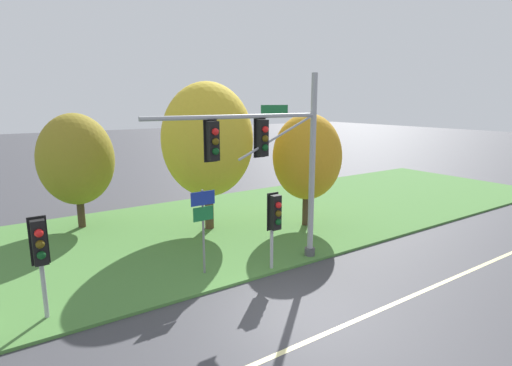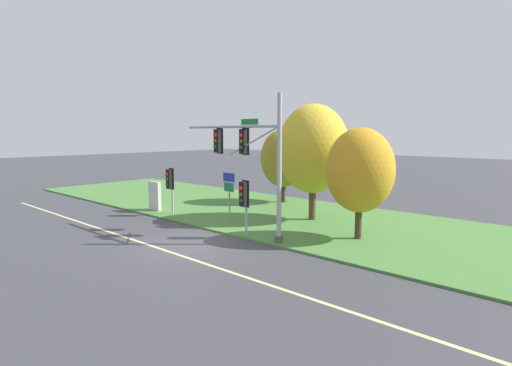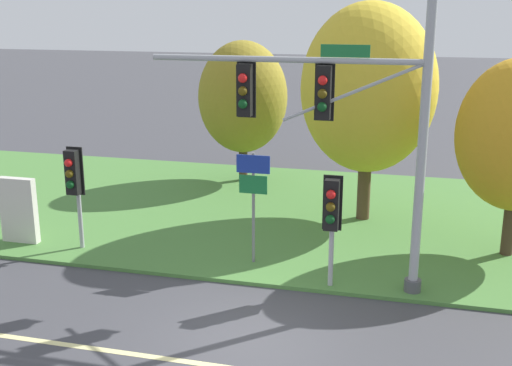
{
  "view_description": "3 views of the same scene",
  "coord_description": "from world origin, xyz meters",
  "px_view_note": "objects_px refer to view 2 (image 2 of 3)",
  "views": [
    {
      "loc": [
        -6.69,
        -8.02,
        5.97
      ],
      "look_at": [
        1.37,
        3.95,
        3.02
      ],
      "focal_mm": 28.0,
      "sensor_mm": 36.0,
      "label": 1
    },
    {
      "loc": [
        14.65,
        -11.26,
        5.18
      ],
      "look_at": [
        1.63,
        3.16,
        2.74
      ],
      "focal_mm": 28.0,
      "sensor_mm": 36.0,
      "label": 2
    },
    {
      "loc": [
        3.12,
        -11.6,
        6.68
      ],
      "look_at": [
        -0.71,
        3.31,
        2.42
      ],
      "focal_mm": 45.0,
      "sensor_mm": 36.0,
      "label": 3
    }
  ],
  "objects_px": {
    "pedestrian_signal_near_kerb": "(170,181)",
    "info_kiosk": "(155,196)",
    "pedestrian_signal_further_along": "(244,197)",
    "route_sign_post": "(229,190)",
    "traffic_signal_mast": "(251,154)",
    "tree_left_of_mast": "(313,149)",
    "tree_nearest_road": "(284,158)",
    "tree_behind_signpost": "(360,170)"
  },
  "relations": [
    {
      "from": "pedestrian_signal_near_kerb",
      "to": "tree_behind_signpost",
      "type": "bearing_deg",
      "value": 12.78
    },
    {
      "from": "tree_nearest_road",
      "to": "tree_behind_signpost",
      "type": "distance_m",
      "value": 10.71
    },
    {
      "from": "tree_behind_signpost",
      "to": "traffic_signal_mast",
      "type": "bearing_deg",
      "value": -143.77
    },
    {
      "from": "route_sign_post",
      "to": "pedestrian_signal_near_kerb",
      "type": "bearing_deg",
      "value": -176.06
    },
    {
      "from": "tree_left_of_mast",
      "to": "info_kiosk",
      "type": "distance_m",
      "value": 10.92
    },
    {
      "from": "tree_left_of_mast",
      "to": "info_kiosk",
      "type": "xyz_separation_m",
      "value": [
        -9.37,
        -4.59,
        -3.21
      ]
    },
    {
      "from": "tree_left_of_mast",
      "to": "tree_behind_signpost",
      "type": "bearing_deg",
      "value": -27.42
    },
    {
      "from": "pedestrian_signal_near_kerb",
      "to": "tree_left_of_mast",
      "type": "distance_m",
      "value": 9.06
    },
    {
      "from": "pedestrian_signal_near_kerb",
      "to": "info_kiosk",
      "type": "xyz_separation_m",
      "value": [
        -1.94,
        0.16,
        -1.14
      ]
    },
    {
      "from": "pedestrian_signal_near_kerb",
      "to": "tree_behind_signpost",
      "type": "height_order",
      "value": "tree_behind_signpost"
    },
    {
      "from": "traffic_signal_mast",
      "to": "info_kiosk",
      "type": "height_order",
      "value": "traffic_signal_mast"
    },
    {
      "from": "pedestrian_signal_near_kerb",
      "to": "tree_nearest_road",
      "type": "xyz_separation_m",
      "value": [
        2.47,
        8.3,
        1.16
      ]
    },
    {
      "from": "pedestrian_signal_near_kerb",
      "to": "pedestrian_signal_further_along",
      "type": "height_order",
      "value": "pedestrian_signal_near_kerb"
    },
    {
      "from": "pedestrian_signal_further_along",
      "to": "route_sign_post",
      "type": "relative_size",
      "value": 0.94
    },
    {
      "from": "route_sign_post",
      "to": "tree_left_of_mast",
      "type": "xyz_separation_m",
      "value": [
        2.48,
        4.41,
        2.15
      ]
    },
    {
      "from": "tree_behind_signpost",
      "to": "pedestrian_signal_further_along",
      "type": "bearing_deg",
      "value": -142.26
    },
    {
      "from": "traffic_signal_mast",
      "to": "route_sign_post",
      "type": "relative_size",
      "value": 2.32
    },
    {
      "from": "pedestrian_signal_near_kerb",
      "to": "tree_nearest_road",
      "type": "height_order",
      "value": "tree_nearest_road"
    },
    {
      "from": "traffic_signal_mast",
      "to": "pedestrian_signal_further_along",
      "type": "distance_m",
      "value": 2.14
    },
    {
      "from": "pedestrian_signal_near_kerb",
      "to": "route_sign_post",
      "type": "relative_size",
      "value": 0.98
    },
    {
      "from": "route_sign_post",
      "to": "traffic_signal_mast",
      "type": "bearing_deg",
      "value": -18.83
    },
    {
      "from": "traffic_signal_mast",
      "to": "tree_nearest_road",
      "type": "bearing_deg",
      "value": 119.0
    },
    {
      "from": "route_sign_post",
      "to": "info_kiosk",
      "type": "relative_size",
      "value": 1.56
    },
    {
      "from": "tree_nearest_road",
      "to": "route_sign_post",
      "type": "bearing_deg",
      "value": -72.65
    },
    {
      "from": "traffic_signal_mast",
      "to": "pedestrian_signal_near_kerb",
      "type": "distance_m",
      "value": 7.61
    },
    {
      "from": "info_kiosk",
      "to": "tree_behind_signpost",
      "type": "bearing_deg",
      "value": 10.33
    },
    {
      "from": "pedestrian_signal_near_kerb",
      "to": "info_kiosk",
      "type": "height_order",
      "value": "pedestrian_signal_near_kerb"
    },
    {
      "from": "tree_left_of_mast",
      "to": "route_sign_post",
      "type": "bearing_deg",
      "value": -119.36
    },
    {
      "from": "route_sign_post",
      "to": "info_kiosk",
      "type": "bearing_deg",
      "value": -178.5
    },
    {
      "from": "traffic_signal_mast",
      "to": "info_kiosk",
      "type": "xyz_separation_m",
      "value": [
        -9.27,
        0.63,
        -3.14
      ]
    },
    {
      "from": "tree_left_of_mast",
      "to": "info_kiosk",
      "type": "bearing_deg",
      "value": -153.92
    },
    {
      "from": "pedestrian_signal_further_along",
      "to": "info_kiosk",
      "type": "bearing_deg",
      "value": 174.04
    },
    {
      "from": "traffic_signal_mast",
      "to": "pedestrian_signal_near_kerb",
      "type": "xyz_separation_m",
      "value": [
        -7.33,
        0.47,
        -2.0
      ]
    },
    {
      "from": "tree_left_of_mast",
      "to": "tree_nearest_road",
      "type": "bearing_deg",
      "value": 144.41
    },
    {
      "from": "pedestrian_signal_further_along",
      "to": "info_kiosk",
      "type": "height_order",
      "value": "pedestrian_signal_further_along"
    },
    {
      "from": "pedestrian_signal_further_along",
      "to": "pedestrian_signal_near_kerb",
      "type": "bearing_deg",
      "value": 173.72
    },
    {
      "from": "tree_left_of_mast",
      "to": "tree_behind_signpost",
      "type": "xyz_separation_m",
      "value": [
        4.11,
        -2.13,
        -0.84
      ]
    },
    {
      "from": "pedestrian_signal_near_kerb",
      "to": "route_sign_post",
      "type": "distance_m",
      "value": 4.97
    },
    {
      "from": "pedestrian_signal_near_kerb",
      "to": "pedestrian_signal_further_along",
      "type": "distance_m",
      "value": 7.19
    },
    {
      "from": "traffic_signal_mast",
      "to": "tree_behind_signpost",
      "type": "height_order",
      "value": "traffic_signal_mast"
    },
    {
      "from": "tree_left_of_mast",
      "to": "tree_behind_signpost",
      "type": "distance_m",
      "value": 4.7
    },
    {
      "from": "pedestrian_signal_near_kerb",
      "to": "pedestrian_signal_further_along",
      "type": "bearing_deg",
      "value": -6.28
    }
  ]
}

